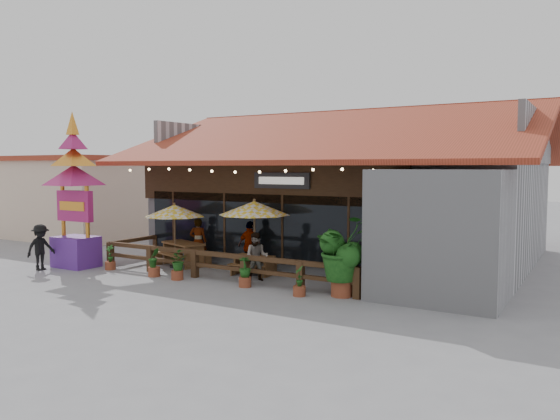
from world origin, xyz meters
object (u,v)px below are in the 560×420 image
Objects in this scene: umbrella_left at (175,211)px; thai_sign_tower at (74,179)px; picnic_table_left at (183,250)px; umbrella_right at (254,208)px; pedestrian at (41,247)px; picnic_table_right at (254,262)px; tropical_plant at (342,250)px.

umbrella_left is 3.84m from thai_sign_tower.
picnic_table_left is at bearing 34.75° from thai_sign_tower.
umbrella_left is 3.28m from umbrella_right.
picnic_table_right is at bearing -63.00° from pedestrian.
picnic_table_right is 0.23× the size of thai_sign_tower.
pedestrian reaches higher than picnic_table_right.
thai_sign_tower reaches higher than umbrella_right.
thai_sign_tower reaches higher than umbrella_left.
pedestrian is at bearing -138.71° from picnic_table_left.
picnic_table_left is 0.36× the size of thai_sign_tower.
umbrella_right is at bearing 5.89° from umbrella_left.
thai_sign_tower reaches higher than picnic_table_right.
picnic_table_left is at bearing 168.54° from tropical_plant.
pedestrian reaches higher than picnic_table_left.
pedestrian is (-3.73, -2.87, -1.25)m from umbrella_left.
umbrella_left is 0.95× the size of umbrella_right.
umbrella_left is 4.87m from pedestrian.
picnic_table_right is 4.19m from tropical_plant.
thai_sign_tower is at bearing -24.58° from pedestrian.
thai_sign_tower is 2.69m from pedestrian.
umbrella_left is at bearing -174.11° from umbrella_right.
thai_sign_tower is (-3.21, -2.22, 2.64)m from picnic_table_left.
umbrella_left reaches higher than tropical_plant.
thai_sign_tower is (-6.43, -2.12, 2.78)m from picnic_table_right.
tropical_plant is (3.88, -1.33, 0.88)m from picnic_table_right.
thai_sign_tower is at bearing -161.78° from picnic_table_right.
picnic_table_left is (-3.24, 0.09, -1.68)m from umbrella_right.
umbrella_right is at bearing 18.36° from thai_sign_tower.
thai_sign_tower is at bearing -161.64° from umbrella_right.
tropical_plant reaches higher than picnic_table_left.
umbrella_right is 4.20m from tropical_plant.
tropical_plant is at bearing -18.92° from picnic_table_right.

